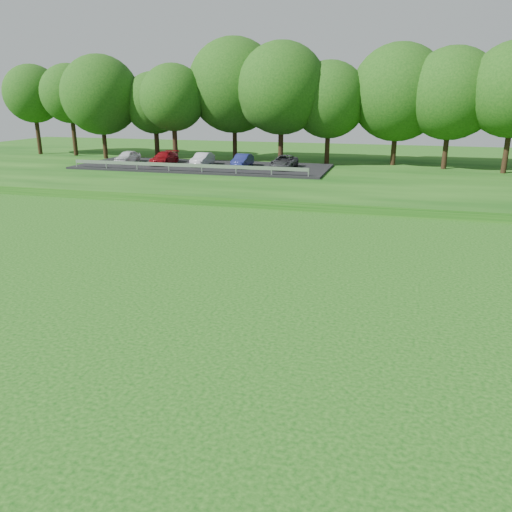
# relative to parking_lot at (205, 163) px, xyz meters

# --- Properties ---
(berm) EXTENTS (130.00, 30.00, 0.60)m
(berm) POSITION_rel_parking_lot_xyz_m (23.70, 1.19, -0.73)
(berm) COLOR #0B3D0B
(berm) RESTS_ON ground
(walking_path) EXTENTS (130.00, 1.60, 0.04)m
(walking_path) POSITION_rel_parking_lot_xyz_m (23.70, -12.81, -1.01)
(walking_path) COLOR gray
(walking_path) RESTS_ON ground
(treeline) EXTENTS (104.00, 7.00, 15.00)m
(treeline) POSITION_rel_parking_lot_xyz_m (23.70, 5.19, 7.07)
(treeline) COLOR #14400E
(treeline) RESTS_ON berm
(parking_lot) EXTENTS (24.00, 9.00, 1.38)m
(parking_lot) POSITION_rel_parking_lot_xyz_m (0.00, 0.00, 0.00)
(parking_lot) COLOR black
(parking_lot) RESTS_ON berm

